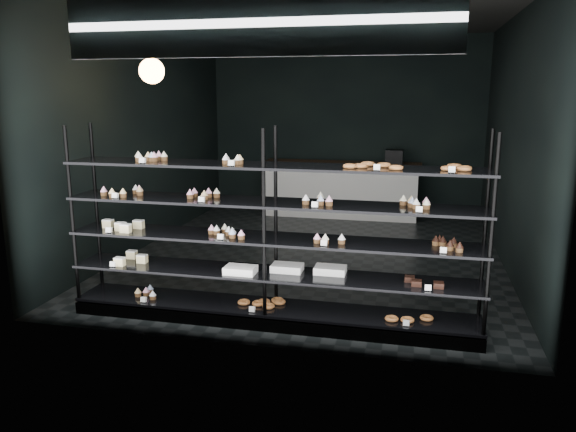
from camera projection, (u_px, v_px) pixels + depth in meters
The scene contains 5 objects.
room at pixel (316, 139), 7.53m from camera, with size 5.01×6.01×3.20m.
display_shelf at pixel (268, 261), 5.42m from camera, with size 4.00×0.50×1.91m.
signage at pixel (253, 25), 4.50m from camera, with size 3.30×0.05×0.50m.
pendant_lamp at pixel (152, 71), 6.28m from camera, with size 0.28×0.28×0.87m.
service_counter at pixel (341, 189), 10.14m from camera, with size 2.83×0.65×1.23m.
Camera 1 is at (1.33, -7.47, 2.23)m, focal length 35.00 mm.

